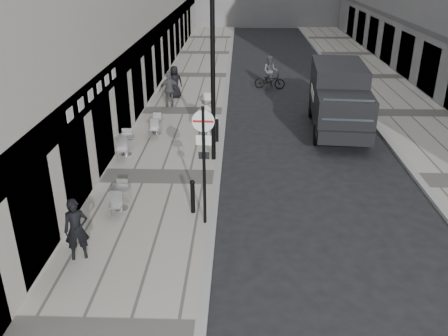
# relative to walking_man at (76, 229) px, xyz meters

# --- Properties ---
(sidewalk) EXTENTS (4.00, 60.00, 0.12)m
(sidewalk) POSITION_rel_walking_man_xyz_m (1.27, 12.55, -0.88)
(sidewalk) COLOR #9D978E
(sidewalk) RESTS_ON ground
(far_sidewalk) EXTENTS (4.00, 60.00, 0.12)m
(far_sidewalk) POSITION_rel_walking_man_xyz_m (12.27, 12.55, -0.88)
(far_sidewalk) COLOR #9D978E
(far_sidewalk) RESTS_ON ground
(walking_man) EXTENTS (0.70, 0.58, 1.64)m
(walking_man) POSITION_rel_walking_man_xyz_m (0.00, 0.00, 0.00)
(walking_man) COLOR black
(walking_man) RESTS_ON sidewalk
(sign_post) EXTENTS (0.60, 0.10, 3.47)m
(sign_post) POSITION_rel_walking_man_xyz_m (3.07, 1.83, 1.40)
(sign_post) COLOR black
(sign_post) RESTS_ON sidewalk
(lamppost) EXTENTS (0.28, 0.28, 6.33)m
(lamppost) POSITION_rel_walking_man_xyz_m (3.07, 6.49, 2.70)
(lamppost) COLOR black
(lamppost) RESTS_ON sidewalk
(bollard_near) EXTENTS (0.13, 0.13, 0.99)m
(bollard_near) POSITION_rel_walking_man_xyz_m (2.67, 2.41, -0.32)
(bollard_near) COLOR black
(bollard_near) RESTS_ON sidewalk
(bollard_far) EXTENTS (0.12, 0.12, 0.91)m
(bollard_far) POSITION_rel_walking_man_xyz_m (3.12, 8.33, -0.37)
(bollard_far) COLOR black
(bollard_far) RESTS_ON sidewalk
(panel_van) EXTENTS (2.65, 6.08, 2.79)m
(panel_van) POSITION_rel_walking_man_xyz_m (8.36, 10.37, 0.63)
(panel_van) COLOR black
(panel_van) RESTS_ON ground
(cyclist) EXTENTS (1.84, 0.87, 1.91)m
(cyclist) POSITION_rel_walking_man_xyz_m (5.77, 17.36, -0.20)
(cyclist) COLOR black
(cyclist) RESTS_ON ground
(pedestrian_a) EXTENTS (1.11, 0.67, 1.77)m
(pedestrian_a) POSITION_rel_walking_man_xyz_m (0.52, 13.13, 0.07)
(pedestrian_a) COLOR #4F4F54
(pedestrian_a) RESTS_ON sidewalk
(pedestrian_b) EXTENTS (1.42, 1.18, 1.91)m
(pedestrian_b) POSITION_rel_walking_man_xyz_m (2.67, 8.95, 0.13)
(pedestrian_b) COLOR beige
(pedestrian_b) RESTS_ON sidewalk
(pedestrian_c) EXTENTS (0.98, 0.81, 1.72)m
(pedestrian_c) POSITION_rel_walking_man_xyz_m (0.55, 14.81, 0.04)
(pedestrian_c) COLOR black
(pedestrian_c) RESTS_ON sidewalk
(cafe_table_near) EXTENTS (0.72, 1.62, 0.93)m
(cafe_table_near) POSITION_rel_walking_man_xyz_m (-0.33, 6.76, -0.35)
(cafe_table_near) COLOR silver
(cafe_table_near) RESTS_ON sidewalk
(cafe_table_mid) EXTENTS (0.64, 1.45, 0.83)m
(cafe_table_mid) POSITION_rel_walking_man_xyz_m (0.47, 2.52, -0.40)
(cafe_table_mid) COLOR #ADACAE
(cafe_table_mid) RESTS_ON sidewalk
(cafe_table_far) EXTENTS (0.65, 1.47, 0.84)m
(cafe_table_far) POSITION_rel_walking_man_xyz_m (0.47, 9.11, -0.40)
(cafe_table_far) COLOR silver
(cafe_table_far) RESTS_ON sidewalk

